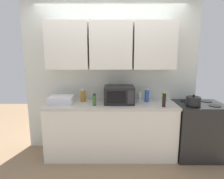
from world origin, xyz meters
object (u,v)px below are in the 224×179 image
dish_rack (62,100)px  kettle (194,101)px  bottle_green_oil (95,100)px  bottle_amber_vinegar (84,96)px  bottle_blue_cleaner (148,95)px  bottle_soy_dark (165,100)px  stove_range (199,130)px  bottle_white_jar (141,97)px  microwave (120,95)px

dish_rack → kettle: bearing=-4.4°
dish_rack → bottle_green_oil: bottle_green_oil is taller
bottle_amber_vinegar → bottle_blue_cleaner: (1.07, -0.02, 0.01)m
bottle_soy_dark → stove_range: bearing=16.0°
dish_rack → bottle_white_jar: size_ratio=2.30×
kettle → dish_rack: bearing=175.6°
bottle_amber_vinegar → bottle_blue_cleaner: size_ratio=0.94×
bottle_amber_vinegar → bottle_green_oil: size_ratio=1.11×
stove_range → bottle_amber_vinegar: (-1.91, 0.14, 0.55)m
dish_rack → bottle_green_oil: (0.55, -0.14, 0.03)m
bottle_amber_vinegar → bottle_green_oil: bottle_amber_vinegar is taller
bottle_white_jar → bottle_blue_cleaner: bearing=-21.9°
dish_rack → stove_range: bearing=-0.5°
microwave → kettle: bearing=-8.6°
stove_range → bottle_soy_dark: (-0.64, -0.18, 0.56)m
microwave → bottle_blue_cleaner: bearing=11.3°
microwave → bottle_blue_cleaner: (0.47, 0.09, -0.03)m
microwave → bottle_blue_cleaner: 0.48m
kettle → bottle_blue_cleaner: 0.72m
microwave → bottle_green_oil: 0.42m
dish_rack → bottle_soy_dark: size_ratio=1.64×
kettle → bottle_white_jar: kettle is taller
stove_range → bottle_amber_vinegar: size_ratio=4.29×
stove_range → kettle: bearing=-140.5°
bottle_soy_dark → bottle_blue_cleaner: size_ratio=1.02×
bottle_green_oil → bottle_blue_cleaner: (0.86, 0.25, 0.02)m
stove_range → bottle_blue_cleaner: bearing=171.5°
stove_range → kettle: 0.57m
stove_range → kettle: (-0.17, -0.14, 0.53)m
dish_rack → bottle_blue_cleaner: (1.41, 0.11, 0.05)m
dish_rack → bottle_amber_vinegar: 0.36m
bottle_amber_vinegar → kettle: bearing=-9.2°
kettle → bottle_blue_cleaner: bearing=158.4°
bottle_soy_dark → bottle_green_oil: (-1.06, 0.06, -0.02)m
stove_range → bottle_blue_cleaner: bottle_blue_cleaner is taller
bottle_amber_vinegar → microwave: bearing=-10.5°
bottle_soy_dark → bottle_blue_cleaner: bearing=123.8°
dish_rack → microwave: bearing=0.7°
bottle_blue_cleaner → bottle_white_jar: bearing=158.1°
kettle → microwave: bearing=171.4°
microwave → bottle_soy_dark: microwave is taller
bottle_soy_dark → bottle_blue_cleaner: 0.37m
microwave → bottle_soy_dark: bearing=-17.5°
kettle → microwave: (-1.14, 0.17, 0.06)m
microwave → bottle_soy_dark: (0.68, -0.21, -0.03)m
bottle_blue_cleaner → kettle: bearing=-21.6°
stove_range → microwave: microwave is taller
microwave → bottle_white_jar: size_ratio=2.91×
kettle → bottle_amber_vinegar: bearing=170.8°
bottle_white_jar → bottle_soy_dark: bottle_soy_dark is taller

